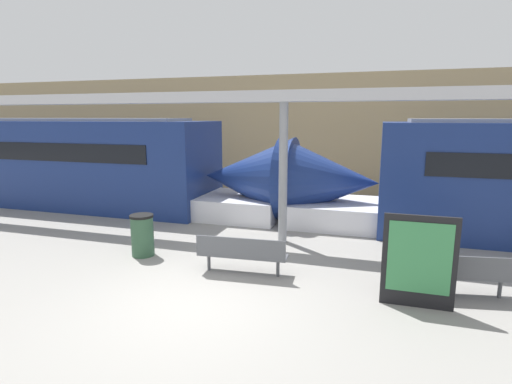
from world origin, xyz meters
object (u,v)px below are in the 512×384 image
object	(u,v)px
trash_bin	(142,235)
support_column_near	(283,174)
train_right	(30,162)
bench_near	(242,252)
poster_board	(419,261)
bench_far	(460,272)

from	to	relation	value
trash_bin	support_column_near	distance (m)	3.79
train_right	bench_near	world-z (taller)	train_right
train_right	poster_board	bearing A→B (deg)	-20.63
bench_far	train_right	bearing A→B (deg)	152.83
bench_near	trash_bin	xyz separation A→B (m)	(-2.63, 0.43, 0.01)
trash_bin	poster_board	size ratio (longest dim) A/B	0.61
poster_board	support_column_near	world-z (taller)	support_column_near
poster_board	support_column_near	bearing A→B (deg)	136.39
poster_board	train_right	bearing A→B (deg)	159.37
bench_far	poster_board	size ratio (longest dim) A/B	1.15
bench_far	bench_near	bearing A→B (deg)	172.38
train_right	support_column_near	size ratio (longest dim) A/B	5.75
bench_far	poster_board	bearing A→B (deg)	-151.42
trash_bin	bench_far	bearing A→B (deg)	-2.35
trash_bin	support_column_near	bearing A→B (deg)	35.08
train_right	trash_bin	bearing A→B (deg)	-28.94
bench_far	trash_bin	size ratio (longest dim) A/B	1.90
bench_near	support_column_near	distance (m)	2.82
trash_bin	poster_board	world-z (taller)	poster_board
support_column_near	bench_far	bearing A→B (deg)	-31.05
train_right	support_column_near	xyz separation A→B (m)	(10.64, -2.23, 0.29)
bench_near	trash_bin	distance (m)	2.67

